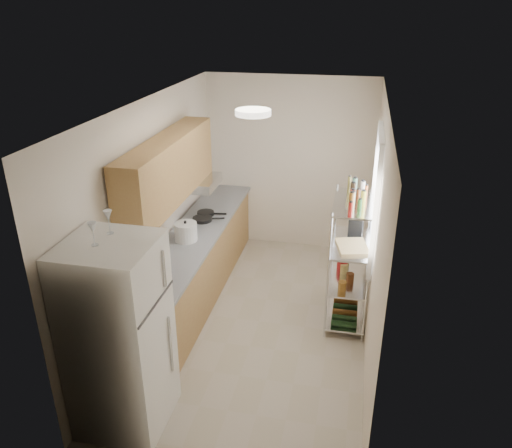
# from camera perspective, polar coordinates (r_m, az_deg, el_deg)

# --- Properties ---
(room) EXTENTS (2.52, 4.42, 2.62)m
(room) POSITION_cam_1_polar(r_m,az_deg,el_deg) (5.47, 0.37, 0.13)
(room) COLOR #B0A28E
(room) RESTS_ON ground
(counter_run) EXTENTS (0.63, 3.51, 0.90)m
(counter_run) POSITION_cam_1_polar(r_m,az_deg,el_deg) (6.45, -6.91, -4.51)
(counter_run) COLOR #A27E45
(counter_run) RESTS_ON ground
(upper_cabinets) EXTENTS (0.33, 2.20, 0.72)m
(upper_cabinets) POSITION_cam_1_polar(r_m,az_deg,el_deg) (5.67, -9.97, 6.14)
(upper_cabinets) COLOR #A27E45
(upper_cabinets) RESTS_ON room
(range_hood) EXTENTS (0.50, 0.60, 0.12)m
(range_hood) POSITION_cam_1_polar(r_m,az_deg,el_deg) (6.50, -6.72, 4.76)
(range_hood) COLOR #B7BABC
(range_hood) RESTS_ON room
(window) EXTENTS (0.06, 1.00, 1.46)m
(window) POSITION_cam_1_polar(r_m,az_deg,el_deg) (5.61, 13.47, 2.83)
(window) COLOR white
(window) RESTS_ON room
(bakers_rack) EXTENTS (0.45, 0.90, 1.73)m
(bakers_rack) POSITION_cam_1_polar(r_m,az_deg,el_deg) (5.73, 10.86, -1.29)
(bakers_rack) COLOR silver
(bakers_rack) RESTS_ON ground
(ceiling_dome) EXTENTS (0.34, 0.34, 0.05)m
(ceiling_dome) POSITION_cam_1_polar(r_m,az_deg,el_deg) (4.80, -0.33, 12.64)
(ceiling_dome) COLOR white
(ceiling_dome) RESTS_ON room
(refrigerator) EXTENTS (0.74, 0.74, 1.79)m
(refrigerator) POSITION_cam_1_polar(r_m,az_deg,el_deg) (4.53, -15.36, -12.36)
(refrigerator) COLOR white
(refrigerator) RESTS_ON ground
(wine_glass_a) EXTENTS (0.07, 0.07, 0.19)m
(wine_glass_a) POSITION_cam_1_polar(r_m,az_deg,el_deg) (4.03, -18.10, -1.08)
(wine_glass_a) COLOR silver
(wine_glass_a) RESTS_ON refrigerator
(wine_glass_b) EXTENTS (0.07, 0.07, 0.20)m
(wine_glass_b) POSITION_cam_1_polar(r_m,az_deg,el_deg) (4.20, -16.48, 0.22)
(wine_glass_b) COLOR silver
(wine_glass_b) RESTS_ON refrigerator
(rice_cooker) EXTENTS (0.27, 0.27, 0.22)m
(rice_cooker) POSITION_cam_1_polar(r_m,az_deg,el_deg) (6.01, -8.03, -0.88)
(rice_cooker) COLOR white
(rice_cooker) RESTS_ON counter_run
(frying_pan_large) EXTENTS (0.32, 0.32, 0.04)m
(frying_pan_large) POSITION_cam_1_polar(r_m,az_deg,el_deg) (6.55, -6.15, 0.56)
(frying_pan_large) COLOR black
(frying_pan_large) RESTS_ON counter_run
(frying_pan_small) EXTENTS (0.25, 0.25, 0.05)m
(frying_pan_small) POSITION_cam_1_polar(r_m,az_deg,el_deg) (6.73, -5.78, 1.23)
(frying_pan_small) COLOR black
(frying_pan_small) RESTS_ON counter_run
(cutting_board) EXTENTS (0.41, 0.48, 0.03)m
(cutting_board) POSITION_cam_1_polar(r_m,az_deg,el_deg) (5.66, 10.97, -2.55)
(cutting_board) COLOR tan
(cutting_board) RESTS_ON bakers_rack
(espresso_machine) EXTENTS (0.18, 0.25, 0.28)m
(espresso_machine) POSITION_cam_1_polar(r_m,az_deg,el_deg) (6.02, 11.41, 0.38)
(espresso_machine) COLOR black
(espresso_machine) RESTS_ON bakers_rack
(storage_bag) EXTENTS (0.13, 0.16, 0.15)m
(storage_bag) POSITION_cam_1_polar(r_m,az_deg,el_deg) (6.10, 9.82, -4.53)
(storage_bag) COLOR maroon
(storage_bag) RESTS_ON bakers_rack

